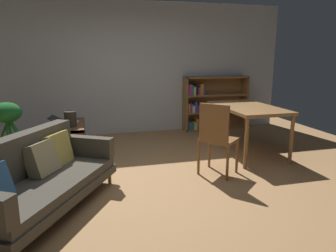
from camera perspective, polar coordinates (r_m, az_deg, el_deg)
name	(u,v)px	position (r m, az deg, el deg)	size (l,w,h in m)	color
ground_plane	(157,178)	(4.24, -2.00, -9.53)	(8.16, 8.16, 0.00)	#A87A4C
back_wall_panel	(128,69)	(6.59, -7.40, 10.42)	(6.80, 0.10, 2.70)	silver
fabric_couch	(35,176)	(3.56, -23.21, -8.44)	(1.61, 1.99, 0.80)	olive
media_console	(73,140)	(5.29, -17.12, -2.52)	(0.40, 1.01, 0.53)	brown
open_laptop	(65,122)	(5.32, -18.43, 0.78)	(0.48, 0.39, 0.12)	silver
desk_speaker	(70,119)	(5.02, -17.50, 1.24)	(0.18, 0.18, 0.24)	#2D2823
potted_floor_plant	(7,123)	(5.24, -27.43, 0.50)	(0.52, 0.44, 0.94)	brown
dining_table	(247,111)	(5.30, 14.36, 2.75)	(0.85, 1.48, 0.80)	olive
dining_chair_near	(216,135)	(4.21, 8.91, -1.68)	(0.59, 0.60, 1.00)	brown
bookshelf	(210,104)	(6.96, 7.80, 4.11)	(1.44, 0.31, 1.17)	olive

